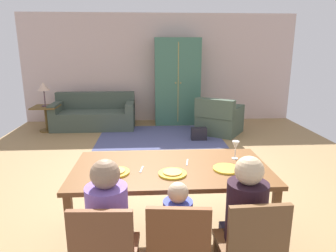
{
  "coord_description": "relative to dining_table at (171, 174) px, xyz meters",
  "views": [
    {
      "loc": [
        -0.27,
        -3.74,
        1.84
      ],
      "look_at": [
        -0.03,
        0.1,
        0.85
      ],
      "focal_mm": 32.1,
      "sensor_mm": 36.0,
      "label": 1
    }
  ],
  "objects": [
    {
      "name": "pizza_near_child",
      "position": [
        0.0,
        -0.18,
        0.09
      ],
      "size": [
        0.17,
        0.17,
        0.01
      ],
      "primitive_type": "cylinder",
      "color": "gold",
      "rests_on": "plate_near_child"
    },
    {
      "name": "person_child",
      "position": [
        0.0,
        -0.67,
        -0.26
      ],
      "size": [
        0.22,
        0.3,
        0.92
      ],
      "color": "#343751",
      "rests_on": "ground_plane"
    },
    {
      "name": "table_lamp",
      "position": [
        -2.55,
        4.2,
        0.32
      ],
      "size": [
        0.26,
        0.26,
        0.54
      ],
      "color": "#4F3641",
      "rests_on": "side_table"
    },
    {
      "name": "area_rug",
      "position": [
        0.01,
        3.6,
        -0.69
      ],
      "size": [
        2.6,
        1.8,
        0.01
      ],
      "primitive_type": "cube",
      "color": "#4A4E79",
      "rests_on": "ground_plane"
    },
    {
      "name": "plate_near_woman",
      "position": [
        0.51,
        -0.1,
        0.08
      ],
      "size": [
        0.25,
        0.25,
        0.02
      ],
      "primitive_type": "cylinder",
      "color": "yellow",
      "rests_on": "dining_table"
    },
    {
      "name": "couch",
      "position": [
        -1.52,
        4.46,
        -0.39
      ],
      "size": [
        1.89,
        0.86,
        0.82
      ],
      "color": "#404C41",
      "rests_on": "ground_plane"
    },
    {
      "name": "back_wall",
      "position": [
        0.08,
        5.2,
        0.66
      ],
      "size": [
        6.91,
        0.1,
        2.7
      ],
      "primitive_type": "cube",
      "color": "beige",
      "rests_on": "ground_plane"
    },
    {
      "name": "handbag",
      "position": [
        0.82,
        3.3,
        -0.56
      ],
      "size": [
        0.32,
        0.16,
        0.26
      ],
      "primitive_type": "cube",
      "color": "black",
      "rests_on": "ground_plane"
    },
    {
      "name": "dining_table",
      "position": [
        0.0,
        0.0,
        0.0
      ],
      "size": [
        1.84,
        0.96,
        0.76
      ],
      "color": "brown",
      "rests_on": "ground_plane"
    },
    {
      "name": "dining_chair_man",
      "position": [
        -0.51,
        -0.84,
        -0.2
      ],
      "size": [
        0.44,
        0.44,
        0.87
      ],
      "color": "brown",
      "rests_on": "ground_plane"
    },
    {
      "name": "armoire",
      "position": [
        0.49,
        4.81,
        0.36
      ],
      "size": [
        1.1,
        0.59,
        2.1
      ],
      "color": "#3C6953",
      "rests_on": "ground_plane"
    },
    {
      "name": "knife",
      "position": [
        0.17,
        0.1,
        0.07
      ],
      "size": [
        0.04,
        0.17,
        0.01
      ],
      "primitive_type": "cube",
      "rotation": [
        0.0,
        0.0,
        -0.18
      ],
      "color": "silver",
      "rests_on": "dining_table"
    },
    {
      "name": "pizza_near_man",
      "position": [
        -0.51,
        -0.12,
        0.09
      ],
      "size": [
        0.17,
        0.17,
        0.01
      ],
      "primitive_type": "cylinder",
      "color": "gold",
      "rests_on": "plate_near_man"
    },
    {
      "name": "plate_near_child",
      "position": [
        0.0,
        -0.18,
        0.08
      ],
      "size": [
        0.25,
        0.25,
        0.02
      ],
      "primitive_type": "cylinder",
      "color": "yellow",
      "rests_on": "dining_table"
    },
    {
      "name": "dining_chair_woman",
      "position": [
        0.51,
        -0.84,
        -0.2
      ],
      "size": [
        0.43,
        0.43,
        0.87
      ],
      "color": "brown",
      "rests_on": "ground_plane"
    },
    {
      "name": "plate_near_man",
      "position": [
        -0.51,
        -0.12,
        0.08
      ],
      "size": [
        0.25,
        0.25,
        0.02
      ],
      "primitive_type": "cylinder",
      "color": "yellow",
      "rests_on": "dining_table"
    },
    {
      "name": "person_man",
      "position": [
        -0.5,
        -0.66,
        -0.18
      ],
      "size": [
        0.3,
        0.41,
        1.11
      ],
      "color": "#2A3A45",
      "rests_on": "ground_plane"
    },
    {
      "name": "armchair",
      "position": [
        1.34,
        3.76,
        -0.37
      ],
      "size": [
        1.19,
        1.19,
        0.82
      ],
      "color": "#425241",
      "rests_on": "ground_plane"
    },
    {
      "name": "person_woman",
      "position": [
        0.51,
        -0.66,
        -0.18
      ],
      "size": [
        0.3,
        0.4,
        1.11
      ],
      "color": "#2E304B",
      "rests_on": "ground_plane"
    },
    {
      "name": "side_table",
      "position": [
        -2.55,
        4.2,
        -0.31
      ],
      "size": [
        0.56,
        0.56,
        0.58
      ],
      "color": "brown",
      "rests_on": "ground_plane"
    },
    {
      "name": "ground_plane",
      "position": [
        0.08,
        1.83,
        -0.7
      ],
      "size": [
        6.91,
        6.65,
        0.02
      ],
      "primitive_type": "cube",
      "color": "#98764B"
    },
    {
      "name": "dining_chair_child",
      "position": [
        -0.01,
        -0.84,
        -0.2
      ],
      "size": [
        0.46,
        0.46,
        0.87
      ],
      "color": "brown",
      "rests_on": "ground_plane"
    },
    {
      "name": "wine_glass",
      "position": [
        0.66,
        0.18,
        0.2
      ],
      "size": [
        0.07,
        0.07,
        0.19
      ],
      "color": "silver",
      "rests_on": "dining_table"
    },
    {
      "name": "fork",
      "position": [
        -0.28,
        -0.05,
        0.07
      ],
      "size": [
        0.04,
        0.15,
        0.01
      ],
      "primitive_type": "cube",
      "rotation": [
        0.0,
        0.0,
        -0.15
      ],
      "color": "silver",
      "rests_on": "dining_table"
    }
  ]
}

